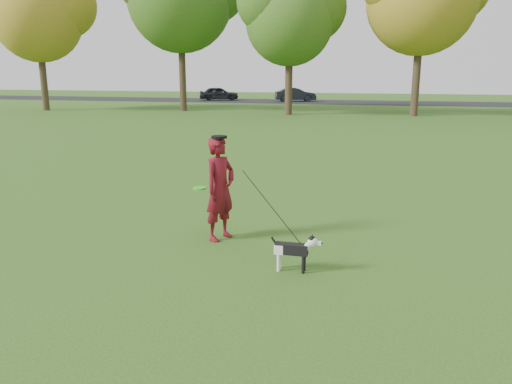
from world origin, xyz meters
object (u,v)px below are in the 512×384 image
(man, at_px, (220,189))
(dog, at_px, (296,248))
(car_mid, at_px, (295,95))
(car_left, at_px, (219,94))

(man, height_order, dog, man)
(man, bearing_deg, dog, -103.37)
(man, distance_m, car_mid, 39.92)
(man, height_order, car_mid, man)
(car_left, height_order, car_mid, car_left)
(car_left, bearing_deg, man, 178.22)
(dog, height_order, car_left, car_left)
(man, xyz_separation_m, dog, (1.48, -1.12, -0.54))
(dog, distance_m, car_mid, 41.25)
(car_mid, bearing_deg, car_left, 70.21)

